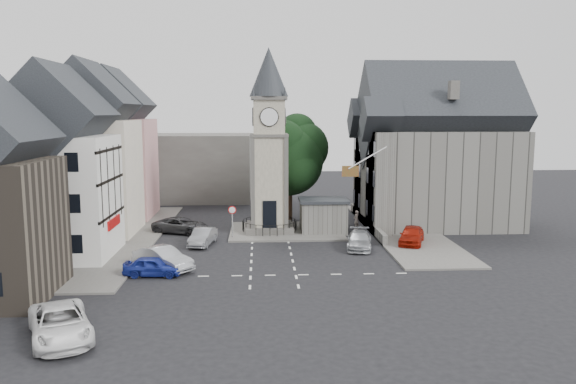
{
  "coord_description": "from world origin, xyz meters",
  "views": [
    {
      "loc": [
        -0.85,
        -41.49,
        10.73
      ],
      "look_at": [
        1.52,
        5.0,
        4.07
      ],
      "focal_mm": 35.0,
      "sensor_mm": 36.0,
      "label": 1
    }
  ],
  "objects": [
    {
      "name": "car_island_east",
      "position": [
        7.0,
        1.56,
        0.67
      ],
      "size": [
        2.69,
        4.86,
        1.33
      ],
      "primitive_type": "imported",
      "rotation": [
        0.0,
        0.0,
        -0.19
      ],
      "color": "#A0A3A7",
      "rests_on": "ground"
    },
    {
      "name": "town_tree",
      "position": [
        2.0,
        13.0,
        6.97
      ],
      "size": [
        7.2,
        7.2,
        10.8
      ],
      "color": "black",
      "rests_on": "ground"
    },
    {
      "name": "stone_shelter",
      "position": [
        4.8,
        7.5,
        1.55
      ],
      "size": [
        4.3,
        3.3,
        3.08
      ],
      "color": "#5C5B55",
      "rests_on": "ground"
    },
    {
      "name": "pavement_west",
      "position": [
        -12.5,
        6.0,
        0.07
      ],
      "size": [
        6.0,
        30.0,
        0.14
      ],
      "primitive_type": "cube",
      "color": "#595651",
      "rests_on": "ground"
    },
    {
      "name": "car_west_blue",
      "position": [
        -7.92,
        -5.24,
        0.65
      ],
      "size": [
        3.93,
        1.8,
        1.31
      ],
      "primitive_type": "imported",
      "rotation": [
        0.0,
        0.0,
        1.5
      ],
      "color": "navy",
      "rests_on": "ground"
    },
    {
      "name": "road_markings",
      "position": [
        0.0,
        -5.5,
        0.01
      ],
      "size": [
        20.0,
        8.0,
        0.01
      ],
      "primitive_type": "cube",
      "color": "silver",
      "rests_on": "ground"
    },
    {
      "name": "van_sw_white",
      "position": [
        -10.37,
        -15.53,
        0.78
      ],
      "size": [
        4.68,
        6.21,
        1.57
      ],
      "primitive_type": "imported",
      "rotation": [
        0.0,
        0.0,
        0.42
      ],
      "color": "silver",
      "rests_on": "ground"
    },
    {
      "name": "pedestrian",
      "position": [
        8.0,
        8.74,
        0.89
      ],
      "size": [
        0.77,
        0.74,
        1.77
      ],
      "primitive_type": "imported",
      "rotation": [
        0.0,
        0.0,
        3.85
      ],
      "color": "#B4A195",
      "rests_on": "ground"
    },
    {
      "name": "terrace_tudor",
      "position": [
        -15.5,
        0.0,
        6.19
      ],
      "size": [
        8.1,
        7.6,
        12.0
      ],
      "color": "silver",
      "rests_on": "ground"
    },
    {
      "name": "flagpole",
      "position": [
        8.0,
        4.0,
        7.0
      ],
      "size": [
        3.68,
        0.1,
        2.74
      ],
      "color": "white",
      "rests_on": "ground"
    },
    {
      "name": "central_island",
      "position": [
        1.5,
        8.0,
        0.08
      ],
      "size": [
        10.0,
        8.0,
        0.16
      ],
      "primitive_type": "cube",
      "color": "#595651",
      "rests_on": "ground"
    },
    {
      "name": "warning_sign_post",
      "position": [
        -3.2,
        5.43,
        2.03
      ],
      "size": [
        0.7,
        0.19,
        2.85
      ],
      "color": "black",
      "rests_on": "ground"
    },
    {
      "name": "car_east_red",
      "position": [
        11.5,
        2.68,
        0.76
      ],
      "size": [
        3.29,
        4.84,
        1.53
      ],
      "primitive_type": "imported",
      "rotation": [
        0.0,
        0.0,
        -0.37
      ],
      "color": "#9D1608",
      "rests_on": "ground"
    },
    {
      "name": "terrace_pink",
      "position": [
        -15.5,
        16.0,
        6.58
      ],
      "size": [
        8.1,
        7.6,
        12.8
      ],
      "color": "#D59392",
      "rests_on": "ground"
    },
    {
      "name": "car_west_grey",
      "position": [
        -7.91,
        8.0,
        0.7
      ],
      "size": [
        5.53,
        3.86,
        1.4
      ],
      "primitive_type": "imported",
      "rotation": [
        0.0,
        0.0,
        1.23
      ],
      "color": "#2E2F31",
      "rests_on": "ground"
    },
    {
      "name": "car_island_silver",
      "position": [
        -5.5,
        3.37,
        0.68
      ],
      "size": [
        2.16,
        4.35,
        1.37
      ],
      "primitive_type": "imported",
      "rotation": [
        0.0,
        0.0,
        -0.18
      ],
      "color": "gray",
      "rests_on": "ground"
    },
    {
      "name": "pavement_east",
      "position": [
        12.0,
        8.0,
        0.07
      ],
      "size": [
        6.0,
        26.0,
        0.14
      ],
      "primitive_type": "cube",
      "color": "#595651",
      "rests_on": "ground"
    },
    {
      "name": "backdrop_west",
      "position": [
        -12.0,
        28.0,
        4.0
      ],
      "size": [
        20.0,
        10.0,
        8.0
      ],
      "primitive_type": "cube",
      "color": "#4C4944",
      "rests_on": "ground"
    },
    {
      "name": "ground",
      "position": [
        0.0,
        0.0,
        0.0
      ],
      "size": [
        120.0,
        120.0,
        0.0
      ],
      "primitive_type": "plane",
      "color": "black",
      "rests_on": "ground"
    },
    {
      "name": "east_boundary_wall",
      "position": [
        9.2,
        10.0,
        0.45
      ],
      "size": [
        0.4,
        16.0,
        0.9
      ],
      "primitive_type": "cube",
      "color": "#5C5B55",
      "rests_on": "ground"
    },
    {
      "name": "east_building",
      "position": [
        15.59,
        11.0,
        6.26
      ],
      "size": [
        14.4,
        11.4,
        12.6
      ],
      "color": "#5C5B55",
      "rests_on": "ground"
    },
    {
      "name": "car_west_silver",
      "position": [
        -7.5,
        -3.81,
        0.79
      ],
      "size": [
        4.7,
        4.4,
        1.58
      ],
      "primitive_type": "imported",
      "rotation": [
        0.0,
        0.0,
        0.85
      ],
      "color": "#A4A7AC",
      "rests_on": "ground"
    },
    {
      "name": "clock_tower",
      "position": [
        0.0,
        7.99,
        8.12
      ],
      "size": [
        4.86,
        4.86,
        16.25
      ],
      "color": "#4C4944",
      "rests_on": "ground"
    },
    {
      "name": "terrace_cream",
      "position": [
        -15.5,
        8.0,
        6.58
      ],
      "size": [
        8.1,
        7.6,
        12.8
      ],
      "color": "beige",
      "rests_on": "ground"
    }
  ]
}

